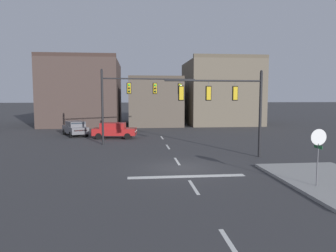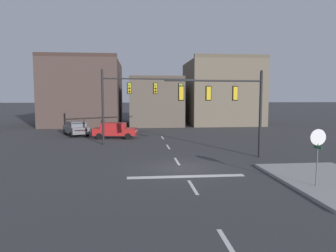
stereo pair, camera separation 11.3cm
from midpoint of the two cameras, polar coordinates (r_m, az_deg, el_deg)
ground_plane at (r=19.12m, az=2.58°, el=-7.67°), size 400.00×400.00×0.00m
sidewalk_near_corner at (r=17.96m, az=28.04°, el=-8.94°), size 5.00×8.00×0.15m
stop_bar_paint at (r=17.20m, az=3.54°, el=-9.16°), size 6.40×0.50×0.01m
lane_centreline at (r=21.06m, az=1.80°, el=-6.44°), size 0.16×26.40×0.01m
signal_mast_near_side at (r=22.22m, az=11.23°, el=4.78°), size 6.95×0.51×6.16m
signal_mast_far_side at (r=28.60m, az=-6.02°, el=5.85°), size 8.61×1.18×6.75m
stop_sign at (r=16.10m, az=25.80°, el=-2.93°), size 0.76×0.64×2.83m
car_lot_nearside at (r=35.88m, az=-16.36°, el=-0.34°), size 3.51×4.75×1.61m
car_lot_middle at (r=32.74m, az=-9.61°, el=-0.73°), size 4.59×2.28×1.61m
building_row at (r=48.78m, az=-3.54°, el=5.68°), size 31.93×13.66×10.13m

